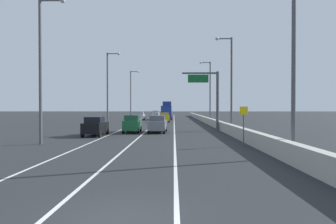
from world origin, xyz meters
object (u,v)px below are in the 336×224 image
object	(u,v)px
lamp_post_right_near	(290,44)
lamp_post_left_mid	(109,84)
lamp_post_right_second	(230,78)
car_white_2	(156,115)
lamp_post_left_far	(132,92)
lamp_post_right_third	(209,88)
car_silver_0	(140,116)
car_gray_4	(158,124)
box_truck	(167,111)
car_green_5	(132,124)
car_yellow_1	(165,117)
lamp_post_left_near	(43,61)
car_black_3	(95,126)
speed_advisory_sign	(244,123)
overhead_sign_gantry	(212,93)

from	to	relation	value
lamp_post_right_near	lamp_post_left_mid	size ratio (longest dim) A/B	1.00
lamp_post_right_second	car_white_2	distance (m)	44.19
car_white_2	lamp_post_left_far	bearing A→B (deg)	-119.28
lamp_post_right_second	lamp_post_left_far	world-z (taller)	same
lamp_post_right_near	lamp_post_right_third	distance (m)	38.73
car_silver_0	car_gray_4	bearing A→B (deg)	-79.94
lamp_post_right_third	car_silver_0	distance (m)	19.37
lamp_post_right_near	box_truck	xyz separation A→B (m)	(-8.41, 54.98, -4.54)
car_gray_4	car_green_5	distance (m)	2.99
lamp_post_right_second	car_yellow_1	distance (m)	25.15
lamp_post_right_second	lamp_post_left_near	xyz separation A→B (m)	(-17.23, -13.37, 0.00)
lamp_post_left_mid	car_black_3	bearing A→B (deg)	-82.55
car_black_3	lamp_post_left_near	bearing A→B (deg)	-107.45
lamp_post_left_mid	lamp_post_right_third	bearing A→B (deg)	29.43
car_green_5	lamp_post_left_near	bearing A→B (deg)	-115.77
car_silver_0	car_gray_4	size ratio (longest dim) A/B	0.97
lamp_post_left_mid	box_truck	xyz separation A→B (m)	(8.52, 25.74, -4.54)
car_yellow_1	car_gray_4	distance (m)	24.90
lamp_post_right_near	car_white_2	xyz separation A→B (m)	(-11.49, 61.64, -5.52)
car_gray_4	car_silver_0	bearing A→B (deg)	100.06
car_silver_0	car_white_2	world-z (taller)	car_white_2
speed_advisory_sign	lamp_post_right_near	distance (m)	7.15
lamp_post_left_mid	car_yellow_1	xyz separation A→B (m)	(8.39, 13.04, -5.63)
lamp_post_right_near	car_gray_4	world-z (taller)	lamp_post_right_near
lamp_post_left_far	car_white_2	bearing A→B (deg)	60.72
lamp_post_right_near	car_gray_4	bearing A→B (deg)	116.30
lamp_post_right_second	lamp_post_left_far	distance (m)	37.12
lamp_post_left_far	speed_advisory_sign	bearing A→B (deg)	-72.24
car_white_2	box_truck	bearing A→B (deg)	-65.17
car_black_3	car_green_5	size ratio (longest dim) A/B	1.00
car_silver_0	car_gray_4	distance (m)	33.60
lamp_post_left_near	car_gray_4	bearing A→B (deg)	53.32
lamp_post_right_third	box_truck	size ratio (longest dim) A/B	1.33
speed_advisory_sign	car_gray_4	bearing A→B (deg)	120.14
car_white_2	lamp_post_right_third	bearing A→B (deg)	-63.56
lamp_post_right_near	lamp_post_left_mid	distance (m)	33.78
lamp_post_right_second	car_silver_0	xyz separation A→B (m)	(-14.62, 31.10, -5.58)
car_black_3	car_green_5	distance (m)	5.32
car_gray_4	overhead_sign_gantry	bearing A→B (deg)	24.81
car_green_5	car_silver_0	bearing A→B (deg)	94.98
lamp_post_right_third	car_black_3	distance (m)	30.03
lamp_post_right_near	lamp_post_right_second	world-z (taller)	same
lamp_post_right_third	car_green_5	xyz separation A→B (m)	(-11.48, -21.35, -5.55)
lamp_post_right_near	car_silver_0	bearing A→B (deg)	105.99
car_black_3	box_truck	world-z (taller)	box_truck
lamp_post_left_near	lamp_post_left_far	xyz separation A→B (m)	(0.44, 46.48, 0.00)
lamp_post_left_near	car_silver_0	bearing A→B (deg)	86.64
lamp_post_right_second	lamp_post_right_third	xyz separation A→B (m)	(-0.26, 19.37, 0.00)
car_black_3	car_green_5	bearing A→B (deg)	52.47
lamp_post_right_third	car_green_5	size ratio (longest dim) A/B	2.67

